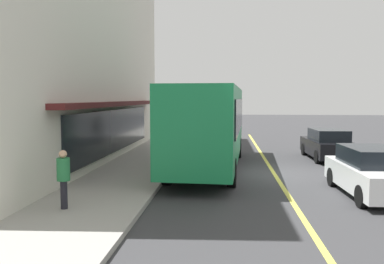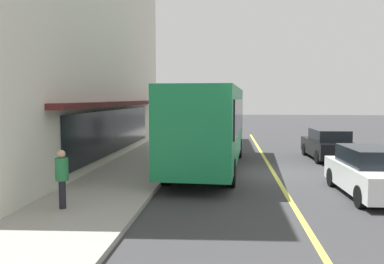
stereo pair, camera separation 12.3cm
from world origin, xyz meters
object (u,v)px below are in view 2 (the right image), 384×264
at_px(traffic_light, 184,107).
at_px(pedestrian_waiting, 62,174).
at_px(car_black, 328,145).
at_px(bus, 210,123).
at_px(pedestrian_near_storefront, 182,128).
at_px(car_white, 372,173).

height_order(traffic_light, pedestrian_waiting, traffic_light).
distance_m(car_black, pedestrian_waiting, 14.09).
bearing_deg(traffic_light, bus, -165.89).
bearing_deg(pedestrian_near_storefront, car_black, -113.90).
height_order(car_white, pedestrian_waiting, pedestrian_waiting).
relative_size(bus, traffic_light, 3.52).
bearing_deg(car_white, traffic_light, 30.27).
bearing_deg(pedestrian_near_storefront, pedestrian_waiting, 173.57).
xyz_separation_m(pedestrian_near_storefront, pedestrian_waiting, (-13.99, 1.58, -0.19)).
xyz_separation_m(bus, pedestrian_near_storefront, (6.66, 1.97, -0.72)).
bearing_deg(pedestrian_waiting, bus, -25.82).
height_order(traffic_light, pedestrian_near_storefront, traffic_light).
bearing_deg(pedestrian_waiting, pedestrian_near_storefront, -6.43).
bearing_deg(pedestrian_waiting, traffic_light, -5.88).
relative_size(traffic_light, car_white, 0.74).
distance_m(traffic_light, pedestrian_waiting, 15.36).
height_order(bus, car_white, bus).
xyz_separation_m(car_black, car_white, (-7.76, 0.51, 0.00)).
bearing_deg(pedestrian_near_storefront, car_white, -147.12).
relative_size(traffic_light, car_black, 0.73).
bearing_deg(car_black, car_white, 176.22).
xyz_separation_m(bus, traffic_light, (7.88, 1.98, 0.55)).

